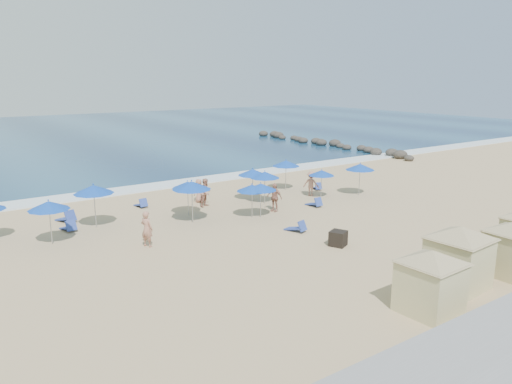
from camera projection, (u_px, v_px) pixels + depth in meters
ground at (314, 230)px, 27.82m from camera, size 160.00×160.00×0.00m
ocean at (59, 136)px, 71.67m from camera, size 160.00×80.00×0.06m
surf_line at (186, 182)px, 40.17m from camera, size 160.00×2.50×0.08m
rock_jetty at (326, 143)px, 61.01m from camera, size 2.56×26.66×0.96m
trash_bin at (338, 238)px, 25.23m from camera, size 1.01×1.01×0.77m
cabana_0 at (431, 273)px, 17.89m from camera, size 4.16×4.16×2.61m
cabana_1 at (459, 249)px, 20.02m from camera, size 4.52×4.52×2.84m
umbrella_1 at (49, 205)px, 25.06m from camera, size 2.08×2.08×2.37m
umbrella_2 at (94, 189)px, 27.87m from camera, size 2.25×2.25×2.56m
umbrella_3 at (192, 185)px, 28.80m from camera, size 2.26×2.26×2.57m
umbrella_4 at (188, 185)px, 30.41m from camera, size 1.94×1.94×2.21m
umbrella_5 at (252, 188)px, 29.87m from camera, size 1.88×1.88×2.14m
umbrella_6 at (261, 187)px, 29.94m from camera, size 1.93×1.93×2.19m
umbrella_7 at (253, 172)px, 33.95m from camera, size 2.03×2.03×2.31m
umbrella_8 at (265, 175)px, 33.25m from camera, size 1.99×1.99×2.27m
umbrella_9 at (286, 163)px, 37.24m from camera, size 2.06×2.06×2.34m
umbrella_10 at (322, 173)px, 34.86m from camera, size 1.81×1.81×2.06m
umbrella_11 at (360, 167)px, 35.65m from camera, size 2.08×2.08×2.37m
beach_chair_0 at (69, 227)px, 27.63m from camera, size 0.72×1.32×0.69m
beach_chair_1 at (67, 218)px, 29.33m from camera, size 1.03×1.52×0.77m
beach_chair_2 at (141, 204)px, 32.66m from camera, size 0.59×1.20×0.64m
beach_chair_3 at (297, 228)px, 27.53m from camera, size 0.86×1.35×0.69m
beach_chair_4 at (315, 203)px, 32.82m from camera, size 0.57×1.23×0.67m
beach_chair_5 at (317, 187)px, 37.67m from camera, size 0.87×1.23×0.62m
beachgoer_0 at (147, 229)px, 24.99m from camera, size 0.70×0.80×1.85m
beachgoer_1 at (206, 192)px, 32.74m from camera, size 1.12×1.03×1.87m
beachgoer_2 at (274, 197)px, 31.54m from camera, size 0.81×1.16×1.82m
beachgoer_3 at (311, 184)px, 35.64m from camera, size 1.19×1.32×1.78m
beachgoer_4 at (199, 191)px, 33.87m from camera, size 0.91×0.74×1.60m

